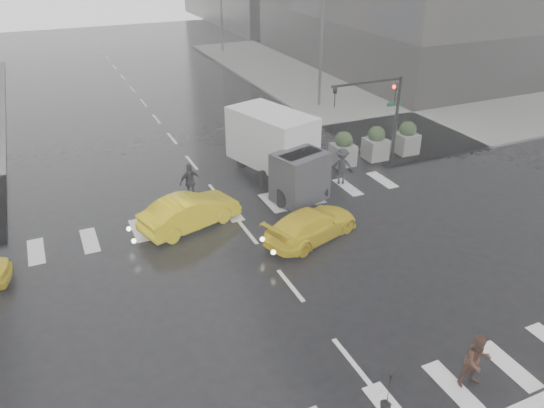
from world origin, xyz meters
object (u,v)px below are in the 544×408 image
taxi_mid (190,212)px  box_truck (279,148)px  pedestrian_brown (477,361)px  traffic_signal_pole (382,103)px

taxi_mid → box_truck: bearing=-81.3°
pedestrian_brown → taxi_mid: size_ratio=0.39×
traffic_signal_pole → box_truck: traffic_signal_pole is taller
traffic_signal_pole → pedestrian_brown: bearing=-114.6°
traffic_signal_pole → pedestrian_brown: size_ratio=2.71×
traffic_signal_pole → taxi_mid: bearing=-166.7°
box_truck → traffic_signal_pole: bearing=-15.9°
traffic_signal_pole → box_truck: size_ratio=0.73×
pedestrian_brown → box_truck: bearing=96.3°
box_truck → taxi_mid: bearing=-170.8°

